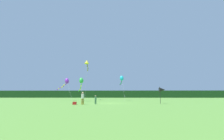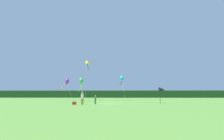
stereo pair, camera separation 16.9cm
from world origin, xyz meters
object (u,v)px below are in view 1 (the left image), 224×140
at_px(person_child, 96,99).
at_px(kite_yellow, 87,63).
at_px(person_adult, 83,98).
at_px(kite_green, 81,82).
at_px(kite_purple, 66,82).
at_px(cooler_box, 75,103).
at_px(banner_flag_pole, 162,90).
at_px(kite_cyan, 122,79).

distance_m(person_child, kite_yellow, 20.58).
height_order(person_adult, kite_green, kite_green).
relative_size(kite_yellow, kite_green, 1.18).
bearing_deg(kite_green, kite_purple, 143.64).
height_order(cooler_box, banner_flag_pole, banner_flag_pole).
bearing_deg(kite_yellow, kite_green, -87.30).
relative_size(person_adult, cooler_box, 3.55).
distance_m(banner_flag_pole, kite_cyan, 13.61).
relative_size(banner_flag_pole, kite_purple, 0.39).
distance_m(person_adult, person_child, 2.01).
distance_m(person_child, kite_cyan, 14.56).
height_order(kite_cyan, kite_yellow, kite_yellow).
relative_size(person_child, kite_green, 0.14).
bearing_deg(person_adult, kite_green, 103.55).
relative_size(kite_cyan, kite_purple, 1.02).
relative_size(cooler_box, kite_purple, 0.07).
distance_m(cooler_box, kite_cyan, 16.60).
distance_m(person_child, kite_purple, 15.75).
distance_m(person_adult, cooler_box, 1.35).
relative_size(person_child, kite_cyan, 0.19).
bearing_deg(kite_green, person_child, -66.59).
xyz_separation_m(kite_purple, kite_yellow, (3.71, 5.10, 5.40)).
relative_size(banner_flag_pole, kite_green, 0.29).
relative_size(cooler_box, kite_cyan, 0.07).
bearing_deg(cooler_box, banner_flag_pole, 10.14).
relative_size(person_adult, banner_flag_pole, 0.67).
bearing_deg(kite_green, cooler_box, -81.90).
relative_size(person_child, kite_yellow, 0.12).
bearing_deg(kite_purple, person_child, -57.00).
xyz_separation_m(person_child, kite_cyan, (4.23, 13.30, 4.17)).
bearing_deg(cooler_box, kite_cyan, 64.12).
bearing_deg(kite_yellow, person_child, -75.48).
xyz_separation_m(banner_flag_pole, kite_cyan, (-5.59, 12.09, 2.80)).
bearing_deg(person_adult, kite_purple, 115.66).
height_order(cooler_box, kite_yellow, kite_yellow).
bearing_deg(kite_cyan, kite_yellow, 152.22).
bearing_deg(person_child, kite_green, 113.41).
xyz_separation_m(kite_cyan, kite_purple, (-12.59, -0.41, -0.70)).
height_order(kite_cyan, kite_green, kite_cyan).
bearing_deg(person_adult, banner_flag_pole, 11.77).
bearing_deg(person_adult, kite_cyan, 68.02).
xyz_separation_m(person_adult, cooler_box, (-1.11, 0.14, -0.76)).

